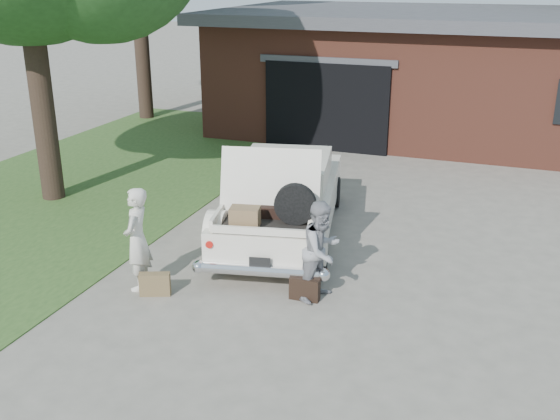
% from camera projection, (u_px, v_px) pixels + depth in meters
% --- Properties ---
extents(ground, '(90.00, 90.00, 0.00)m').
position_uv_depth(ground, '(265.00, 296.00, 9.31)').
color(ground, gray).
rests_on(ground, ground).
extents(grass_strip, '(6.00, 16.00, 0.02)m').
position_uv_depth(grass_strip, '(74.00, 190.00, 13.74)').
color(grass_strip, '#2D4C1E').
rests_on(grass_strip, ground).
extents(house, '(12.80, 7.80, 3.30)m').
position_uv_depth(house, '(446.00, 70.00, 18.49)').
color(house, brown).
rests_on(house, ground).
extents(sedan, '(2.68, 4.87, 1.88)m').
position_uv_depth(sedan, '(283.00, 198.00, 11.25)').
color(sedan, white).
rests_on(sedan, ground).
extents(woman_left, '(0.47, 0.62, 1.52)m').
position_uv_depth(woman_left, '(137.00, 239.00, 9.31)').
color(woman_left, beige).
rests_on(woman_left, ground).
extents(woman_right, '(0.76, 0.85, 1.44)m').
position_uv_depth(woman_right, '(322.00, 251.00, 9.03)').
color(woman_right, gray).
rests_on(woman_right, ground).
extents(suitcase_left, '(0.45, 0.29, 0.34)m').
position_uv_depth(suitcase_left, '(155.00, 284.00, 9.29)').
color(suitcase_left, brown).
rests_on(suitcase_left, ground).
extents(suitcase_right, '(0.43, 0.15, 0.33)m').
position_uv_depth(suitcase_right, '(305.00, 289.00, 9.16)').
color(suitcase_right, black).
rests_on(suitcase_right, ground).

